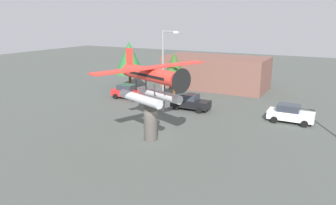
{
  "coord_description": "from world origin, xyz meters",
  "views": [
    {
      "loc": [
        13.16,
        -21.41,
        9.72
      ],
      "look_at": [
        0.0,
        3.0,
        2.47
      ],
      "focal_mm": 34.61,
      "sensor_mm": 36.0,
      "label": 1
    }
  ],
  "objects_px": {
    "display_pedestal": "(151,120)",
    "car_near_red": "(128,92)",
    "car_mid_black": "(190,102)",
    "tree_west": "(129,58)",
    "floatplane_monument": "(151,81)",
    "storefront_building": "(215,72)",
    "tree_east": "(174,67)",
    "car_far_white": "(290,114)",
    "streetlight_primary": "(164,67)"
  },
  "relations": [
    {
      "from": "car_mid_black",
      "to": "storefront_building",
      "type": "height_order",
      "value": "storefront_building"
    },
    {
      "from": "tree_west",
      "to": "floatplane_monument",
      "type": "bearing_deg",
      "value": -50.26
    },
    {
      "from": "display_pedestal",
      "to": "tree_west",
      "type": "distance_m",
      "value": 20.46
    },
    {
      "from": "tree_east",
      "to": "tree_west",
      "type": "bearing_deg",
      "value": 167.07
    },
    {
      "from": "tree_east",
      "to": "car_far_white",
      "type": "bearing_deg",
      "value": -14.17
    },
    {
      "from": "tree_west",
      "to": "tree_east",
      "type": "relative_size",
      "value": 1.17
    },
    {
      "from": "car_near_red",
      "to": "tree_east",
      "type": "bearing_deg",
      "value": 33.15
    },
    {
      "from": "car_near_red",
      "to": "car_far_white",
      "type": "height_order",
      "value": "same"
    },
    {
      "from": "streetlight_primary",
      "to": "tree_west",
      "type": "height_order",
      "value": "streetlight_primary"
    },
    {
      "from": "car_mid_black",
      "to": "car_far_white",
      "type": "relative_size",
      "value": 1.0
    },
    {
      "from": "floatplane_monument",
      "to": "car_mid_black",
      "type": "distance_m",
      "value": 10.64
    },
    {
      "from": "car_mid_black",
      "to": "tree_east",
      "type": "bearing_deg",
      "value": 135.0
    },
    {
      "from": "car_near_red",
      "to": "tree_west",
      "type": "distance_m",
      "value": 6.84
    },
    {
      "from": "streetlight_primary",
      "to": "car_far_white",
      "type": "bearing_deg",
      "value": 13.07
    },
    {
      "from": "floatplane_monument",
      "to": "streetlight_primary",
      "type": "relative_size",
      "value": 1.18
    },
    {
      "from": "streetlight_primary",
      "to": "car_mid_black",
      "type": "bearing_deg",
      "value": 51.56
    },
    {
      "from": "storefront_building",
      "to": "car_far_white",
      "type": "bearing_deg",
      "value": -44.65
    },
    {
      "from": "display_pedestal",
      "to": "tree_east",
      "type": "height_order",
      "value": "tree_east"
    },
    {
      "from": "floatplane_monument",
      "to": "tree_west",
      "type": "bearing_deg",
      "value": 150.77
    },
    {
      "from": "streetlight_primary",
      "to": "storefront_building",
      "type": "xyz_separation_m",
      "value": [
        0.2,
        14.64,
        -2.66
      ]
    },
    {
      "from": "display_pedestal",
      "to": "streetlight_primary",
      "type": "xyz_separation_m",
      "value": [
        -2.76,
        7.36,
        3.27
      ]
    },
    {
      "from": "car_mid_black",
      "to": "car_far_white",
      "type": "distance_m",
      "value": 10.29
    },
    {
      "from": "car_far_white",
      "to": "storefront_building",
      "type": "xyz_separation_m",
      "value": [
        -11.96,
        11.82,
        1.37
      ]
    },
    {
      "from": "car_far_white",
      "to": "streetlight_primary",
      "type": "bearing_deg",
      "value": -166.93
    },
    {
      "from": "floatplane_monument",
      "to": "car_far_white",
      "type": "bearing_deg",
      "value": 68.84
    },
    {
      "from": "tree_east",
      "to": "streetlight_primary",
      "type": "bearing_deg",
      "value": -71.2
    },
    {
      "from": "car_near_red",
      "to": "car_mid_black",
      "type": "bearing_deg",
      "value": -5.95
    },
    {
      "from": "car_near_red",
      "to": "car_far_white",
      "type": "relative_size",
      "value": 1.0
    },
    {
      "from": "floatplane_monument",
      "to": "tree_west",
      "type": "xyz_separation_m",
      "value": [
        -13.04,
        15.68,
        -0.6
      ]
    },
    {
      "from": "car_far_white",
      "to": "floatplane_monument",
      "type": "bearing_deg",
      "value": -132.19
    },
    {
      "from": "display_pedestal",
      "to": "tree_east",
      "type": "xyz_separation_m",
      "value": [
        -4.96,
        13.81,
        2.28
      ]
    },
    {
      "from": "floatplane_monument",
      "to": "car_far_white",
      "type": "distance_m",
      "value": 14.4
    },
    {
      "from": "floatplane_monument",
      "to": "tree_east",
      "type": "relative_size",
      "value": 1.78
    },
    {
      "from": "display_pedestal",
      "to": "floatplane_monument",
      "type": "distance_m",
      "value": 3.32
    },
    {
      "from": "storefront_building",
      "to": "tree_east",
      "type": "bearing_deg",
      "value": -106.28
    },
    {
      "from": "display_pedestal",
      "to": "car_near_red",
      "type": "xyz_separation_m",
      "value": [
        -9.78,
        10.66,
        -0.77
      ]
    },
    {
      "from": "floatplane_monument",
      "to": "car_far_white",
      "type": "xyz_separation_m",
      "value": [
        9.27,
        10.23,
        -4.08
      ]
    },
    {
      "from": "car_mid_black",
      "to": "tree_west",
      "type": "distance_m",
      "value": 13.85
    },
    {
      "from": "display_pedestal",
      "to": "floatplane_monument",
      "type": "height_order",
      "value": "floatplane_monument"
    },
    {
      "from": "tree_east",
      "to": "storefront_building",
      "type": "bearing_deg",
      "value": 73.72
    },
    {
      "from": "floatplane_monument",
      "to": "streetlight_primary",
      "type": "bearing_deg",
      "value": 132.3
    },
    {
      "from": "display_pedestal",
      "to": "car_far_white",
      "type": "distance_m",
      "value": 13.88
    },
    {
      "from": "floatplane_monument",
      "to": "storefront_building",
      "type": "bearing_deg",
      "value": 117.98
    },
    {
      "from": "floatplane_monument",
      "to": "tree_east",
      "type": "bearing_deg",
      "value": 131.16
    },
    {
      "from": "car_mid_black",
      "to": "tree_west",
      "type": "height_order",
      "value": "tree_west"
    },
    {
      "from": "display_pedestal",
      "to": "car_near_red",
      "type": "relative_size",
      "value": 0.78
    },
    {
      "from": "streetlight_primary",
      "to": "tree_east",
      "type": "bearing_deg",
      "value": 108.8
    },
    {
      "from": "floatplane_monument",
      "to": "tree_east",
      "type": "xyz_separation_m",
      "value": [
        -5.08,
        13.85,
        -1.03
      ]
    },
    {
      "from": "storefront_building",
      "to": "tree_east",
      "type": "relative_size",
      "value": 2.52
    },
    {
      "from": "display_pedestal",
      "to": "storefront_building",
      "type": "xyz_separation_m",
      "value": [
        -2.57,
        22.0,
        0.61
      ]
    }
  ]
}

